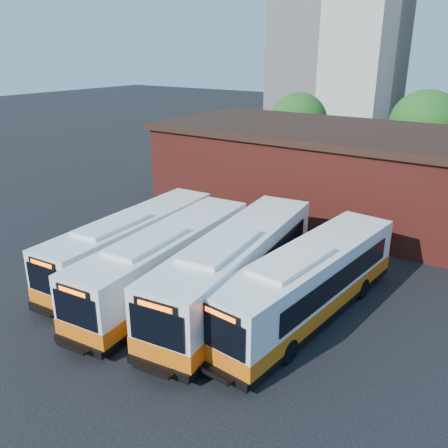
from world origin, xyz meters
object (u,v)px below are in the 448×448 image
Objects in this scene: bus_midwest at (167,264)px; transit_worker at (183,357)px; bus_mideast at (236,271)px; bus_east at (308,286)px; bus_west at (133,246)px.

transit_worker is (4.85, -4.76, -0.74)m from bus_midwest.
bus_mideast reaches higher than bus_east.
bus_midwest is at bearing 24.13° from transit_worker.
bus_west is 0.97× the size of bus_midwest.
bus_mideast is 6.13m from transit_worker.
bus_mideast is 3.54m from bus_east.
bus_midwest is 7.65× the size of transit_worker.
transit_worker is at bearing -83.36° from bus_mideast.
bus_midwest reaches higher than transit_worker.
transit_worker is at bearing -38.59° from bus_west.
bus_mideast reaches higher than bus_west.
bus_east is at bearing 5.11° from bus_mideast.
bus_east is (3.46, 0.74, -0.10)m from bus_mideast.
bus_mideast is at bearing -7.77° from transit_worker.
bus_west is 9.82m from transit_worker.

